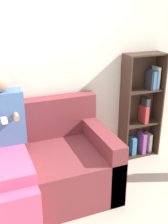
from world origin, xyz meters
The scene contains 4 objects.
back_wall centered at (0.00, 1.04, 1.27)m, with size 10.00×0.06×2.55m.
couch centered at (-0.15, 0.55, 0.31)m, with size 2.19×0.91×0.93m.
adult_seated centered at (-0.07, 0.45, 0.67)m, with size 0.40×0.85×1.30m.
bookshelf centered at (1.62, 0.91, 0.64)m, with size 0.49×0.23×1.32m.
Camera 1 is at (-0.25, -1.86, 1.90)m, focal length 45.00 mm.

